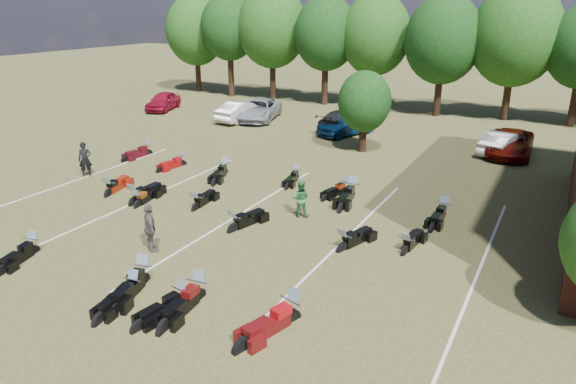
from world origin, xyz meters
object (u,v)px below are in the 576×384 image
Objects in this scene: person_grey at (150,228)px; car_0 at (163,101)px; car_4 at (347,124)px; person_green at (300,199)px; person_black at (85,160)px; motorcycle_14 at (148,155)px; motorcycle_3 at (181,306)px; motorcycle_7 at (109,195)px.

car_0 is at bearing -14.01° from person_grey.
person_green is at bearing -52.91° from car_4.
person_black is 0.99× the size of person_grey.
motorcycle_14 is (-12.52, 4.08, -0.80)m from person_green.
person_grey is 0.88× the size of motorcycle_3.
motorcycle_3 is (0.05, -7.95, -0.80)m from person_green.
motorcycle_3 is at bearing 132.99° from motorcycle_7.
person_black reaches higher than motorcycle_3.
motorcycle_7 is at bearing 5.00° from person_grey.
person_grey is (9.18, -5.01, 0.01)m from person_black.
person_green is (3.93, -14.56, 0.02)m from car_4.
motorcycle_7 is (-5.26, -16.68, -0.78)m from car_4.
motorcycle_7 is 1.03× the size of motorcycle_14.
car_0 is 0.98× the size of car_4.
car_4 reaches higher than car_0.
person_black is at bearing -97.36° from car_4.
motorcycle_14 is (-12.57, 12.03, 0.00)m from motorcycle_3.
person_grey is at bearing -66.11° from car_4.
car_4 is 17.51m from motorcycle_7.
person_green is (12.44, 0.57, -0.12)m from person_black.
car_0 is 2.12× the size of motorcycle_3.
car_0 is 2.43× the size of person_black.
person_green reaches higher than motorcycle_14.
motorcycle_14 is (-9.26, 9.67, -0.93)m from person_grey.
car_4 is 1.93× the size of motorcycle_7.
person_black is 0.80× the size of motorcycle_14.
car_0 is 2.41× the size of person_grey.
car_4 reaches higher than motorcycle_14.
person_green is at bearing -54.20° from car_0.
person_black is at bearing 158.75° from motorcycle_3.
motorcycle_14 is at bearing 45.81° from person_black.
person_black is 3.72m from motorcycle_7.
person_green is at bearing -42.59° from person_black.
person_grey reaches higher than motorcycle_14.
motorcycle_7 reaches higher than motorcycle_14.
person_grey reaches higher than motorcycle_7.
car_4 is 20.16m from person_grey.
motorcycle_7 is (-9.19, -2.12, -0.80)m from person_green.
car_4 is at bearing 109.36° from motorcycle_3.
person_green is 0.70× the size of motorcycle_14.
motorcycle_7 is (11.99, -17.39, -0.76)m from car_0.
car_0 is 21.13m from motorcycle_7.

